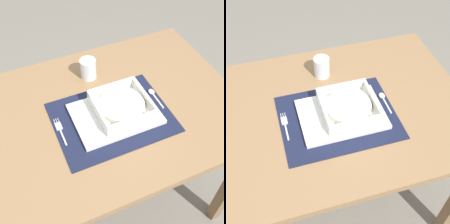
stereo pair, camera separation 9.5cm
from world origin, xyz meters
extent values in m
plane|color=gray|center=(0.00, 0.00, 0.00)|extent=(6.00, 6.00, 0.00)
cube|color=#936D47|center=(0.00, 0.00, 0.72)|extent=(1.01, 0.75, 0.03)
cube|color=brown|center=(-0.46, 0.32, 0.35)|extent=(0.05, 0.05, 0.70)
cube|color=brown|center=(0.46, 0.32, 0.35)|extent=(0.05, 0.05, 0.70)
cube|color=#191E38|center=(-0.01, -0.05, 0.73)|extent=(0.43, 0.33, 0.00)
cube|color=white|center=(0.00, -0.04, 0.74)|extent=(0.31, 0.22, 0.02)
cube|color=white|center=(0.03, -0.04, 0.75)|extent=(0.20, 0.20, 0.01)
cube|color=white|center=(-0.07, -0.04, 0.78)|extent=(0.01, 0.20, 0.04)
cube|color=white|center=(0.12, -0.04, 0.78)|extent=(0.01, 0.20, 0.04)
cube|color=white|center=(0.03, -0.13, 0.78)|extent=(0.18, 0.01, 0.04)
cube|color=white|center=(0.03, 0.05, 0.78)|extent=(0.18, 0.01, 0.04)
cylinder|color=silver|center=(0.03, -0.04, 0.77)|extent=(0.17, 0.17, 0.02)
cube|color=silver|center=(-0.21, -0.07, 0.74)|extent=(0.01, 0.07, 0.00)
cube|color=silver|center=(-0.21, -0.01, 0.74)|extent=(0.02, 0.04, 0.00)
cylinder|color=silver|center=(-0.22, 0.02, 0.74)|extent=(0.00, 0.02, 0.00)
cylinder|color=silver|center=(-0.21, 0.02, 0.74)|extent=(0.00, 0.02, 0.00)
cylinder|color=silver|center=(-0.20, 0.02, 0.74)|extent=(0.00, 0.02, 0.00)
cube|color=silver|center=(0.18, -0.05, 0.74)|extent=(0.01, 0.08, 0.00)
ellipsoid|color=silver|center=(0.18, 0.01, 0.74)|extent=(0.02, 0.03, 0.01)
cube|color=black|center=(0.15, -0.10, 0.74)|extent=(0.01, 0.06, 0.01)
cube|color=silver|center=(0.15, -0.03, 0.74)|extent=(0.01, 0.08, 0.00)
cube|color=#59331E|center=(0.13, -0.10, 0.74)|extent=(0.01, 0.05, 0.01)
cube|color=silver|center=(0.13, -0.04, 0.74)|extent=(0.01, 0.08, 0.00)
cylinder|color=white|center=(-0.01, 0.20, 0.77)|extent=(0.07, 0.07, 0.09)
cylinder|color=maroon|center=(-0.01, 0.20, 0.75)|extent=(0.05, 0.05, 0.03)
camera|label=1|loc=(-0.31, -0.71, 1.57)|focal=47.95mm
camera|label=2|loc=(-0.22, -0.74, 1.57)|focal=47.95mm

